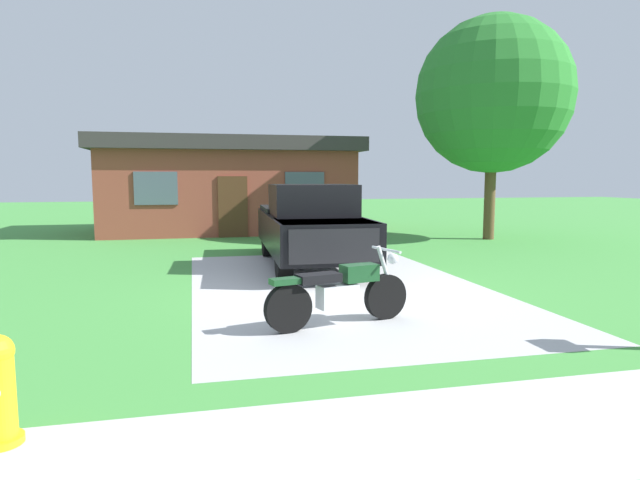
# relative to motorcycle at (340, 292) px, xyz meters

# --- Properties ---
(ground_plane) EXTENTS (80.00, 80.00, 0.00)m
(ground_plane) POSITION_rel_motorcycle_xyz_m (0.66, 2.66, -0.47)
(ground_plane) COLOR #43913F
(driveway_pad) EXTENTS (5.36, 8.84, 0.01)m
(driveway_pad) POSITION_rel_motorcycle_xyz_m (0.66, 2.66, -0.47)
(driveway_pad) COLOR #B5B5B5
(driveway_pad) RESTS_ON ground
(sidewalk_strip) EXTENTS (36.00, 1.80, 0.01)m
(sidewalk_strip) POSITION_rel_motorcycle_xyz_m (0.66, -3.34, -0.47)
(sidewalk_strip) COLOR beige
(sidewalk_strip) RESTS_ON ground
(motorcycle) EXTENTS (2.17, 0.88, 1.09)m
(motorcycle) POSITION_rel_motorcycle_xyz_m (0.00, 0.00, 0.00)
(motorcycle) COLOR black
(motorcycle) RESTS_ON ground
(pickup_truck) EXTENTS (2.26, 5.71, 1.90)m
(pickup_truck) POSITION_rel_motorcycle_xyz_m (0.69, 5.27, 0.48)
(pickup_truck) COLOR black
(pickup_truck) RESTS_ON ground
(shade_tree) EXTENTS (5.05, 5.05, 7.24)m
(shade_tree) POSITION_rel_motorcycle_xyz_m (7.67, 9.19, 4.23)
(shade_tree) COLOR brown
(shade_tree) RESTS_ON ground
(neighbor_house) EXTENTS (9.60, 5.60, 3.50)m
(neighbor_house) POSITION_rel_motorcycle_xyz_m (-0.62, 14.23, 1.32)
(neighbor_house) COLOR brown
(neighbor_house) RESTS_ON ground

